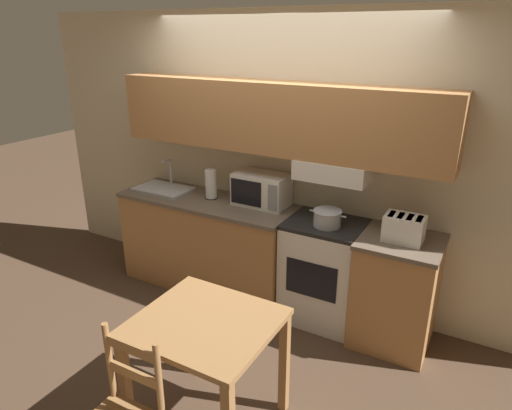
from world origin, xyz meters
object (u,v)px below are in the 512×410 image
(sink_basin, at_px, (163,188))
(dining_table, at_px, (206,339))
(toaster, at_px, (404,228))
(paper_towel_roll, at_px, (211,184))
(cooking_pot, at_px, (327,218))
(stove_range, at_px, (323,271))
(microwave, at_px, (262,189))

(sink_basin, distance_m, dining_table, 2.08)
(dining_table, bearing_deg, toaster, 59.86)
(sink_basin, xyz_separation_m, paper_towel_roll, (0.54, 0.04, 0.12))
(cooking_pot, height_order, toaster, toaster)
(cooking_pot, bearing_deg, sink_basin, 178.68)
(dining_table, bearing_deg, sink_basin, 136.61)
(cooking_pot, relative_size, dining_table, 0.38)
(stove_range, relative_size, dining_table, 1.12)
(paper_towel_roll, bearing_deg, stove_range, -1.20)
(cooking_pot, relative_size, toaster, 1.03)
(microwave, bearing_deg, sink_basin, -173.23)
(stove_range, bearing_deg, sink_basin, -179.29)
(toaster, bearing_deg, stove_range, 176.17)
(sink_basin, relative_size, paper_towel_roll, 1.96)
(sink_basin, height_order, dining_table, sink_basin)
(toaster, distance_m, paper_towel_roll, 1.77)
(microwave, distance_m, toaster, 1.29)
(cooking_pot, distance_m, sink_basin, 1.72)
(stove_range, xyz_separation_m, microwave, (-0.66, 0.10, 0.60))
(toaster, bearing_deg, sink_basin, 179.48)
(cooking_pot, relative_size, sink_basin, 0.57)
(microwave, xyz_separation_m, dining_table, (0.47, -1.54, -0.41))
(toaster, relative_size, sink_basin, 0.55)
(stove_range, distance_m, dining_table, 1.46)
(microwave, distance_m, paper_towel_roll, 0.50)
(stove_range, bearing_deg, cooking_pot, -62.45)
(microwave, height_order, sink_basin, sink_basin)
(toaster, bearing_deg, dining_table, -120.14)
(dining_table, bearing_deg, paper_towel_roll, 123.23)
(microwave, bearing_deg, toaster, -6.40)
(cooking_pot, bearing_deg, dining_table, -99.04)
(microwave, relative_size, dining_table, 0.60)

